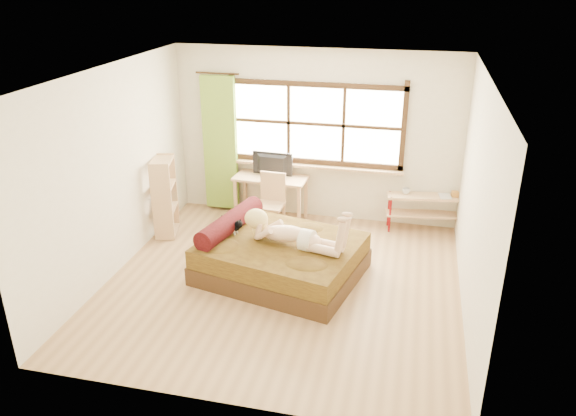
% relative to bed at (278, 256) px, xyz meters
% --- Properties ---
extents(floor, '(4.50, 4.50, 0.00)m').
position_rel_bed_xyz_m(floor, '(0.11, -0.22, -0.27)').
color(floor, '#9E754C').
rests_on(floor, ground).
extents(ceiling, '(4.50, 4.50, 0.00)m').
position_rel_bed_xyz_m(ceiling, '(0.11, -0.22, 2.43)').
color(ceiling, white).
rests_on(ceiling, wall_back).
extents(wall_back, '(4.50, 0.00, 4.50)m').
position_rel_bed_xyz_m(wall_back, '(0.11, 2.03, 1.08)').
color(wall_back, silver).
rests_on(wall_back, floor).
extents(wall_front, '(4.50, 0.00, 4.50)m').
position_rel_bed_xyz_m(wall_front, '(0.11, -2.47, 1.08)').
color(wall_front, silver).
rests_on(wall_front, floor).
extents(wall_left, '(0.00, 4.50, 4.50)m').
position_rel_bed_xyz_m(wall_left, '(-2.14, -0.22, 1.08)').
color(wall_left, silver).
rests_on(wall_left, floor).
extents(wall_right, '(0.00, 4.50, 4.50)m').
position_rel_bed_xyz_m(wall_right, '(2.36, -0.22, 1.08)').
color(wall_right, silver).
rests_on(wall_right, floor).
extents(window, '(2.80, 0.16, 1.46)m').
position_rel_bed_xyz_m(window, '(0.11, 2.00, 1.24)').
color(window, '#FFEDBF').
rests_on(window, wall_back).
extents(curtain, '(0.55, 0.10, 2.20)m').
position_rel_bed_xyz_m(curtain, '(-1.44, 1.91, 0.88)').
color(curtain, '#578B25').
rests_on(curtain, wall_back).
extents(bed, '(2.29, 1.99, 0.75)m').
position_rel_bed_xyz_m(bed, '(0.00, 0.00, 0.00)').
color(bed, black).
rests_on(bed, floor).
extents(woman, '(1.44, 0.70, 0.59)m').
position_rel_bed_xyz_m(woman, '(0.20, -0.06, 0.52)').
color(woman, '#DEB18F').
rests_on(woman, bed).
extents(kitten, '(0.32, 0.18, 0.24)m').
position_rel_bed_xyz_m(kitten, '(-0.67, 0.09, 0.35)').
color(kitten, black).
rests_on(kitten, bed).
extents(desk, '(1.18, 0.60, 0.72)m').
position_rel_bed_xyz_m(desk, '(-0.55, 1.73, 0.36)').
color(desk, tan).
rests_on(desk, floor).
extents(monitor, '(0.66, 0.12, 0.38)m').
position_rel_bed_xyz_m(monitor, '(-0.55, 1.78, 0.64)').
color(monitor, black).
rests_on(monitor, desk).
extents(chair, '(0.43, 0.43, 0.90)m').
position_rel_bed_xyz_m(chair, '(-0.44, 1.36, 0.23)').
color(chair, tan).
rests_on(chair, floor).
extents(pipe_shelf, '(1.19, 0.45, 0.66)m').
position_rel_bed_xyz_m(pipe_shelf, '(1.88, 1.85, 0.16)').
color(pipe_shelf, tan).
rests_on(pipe_shelf, floor).
extents(cup, '(0.13, 0.13, 0.09)m').
position_rel_bed_xyz_m(cup, '(1.57, 1.85, 0.36)').
color(cup, gray).
rests_on(cup, pipe_shelf).
extents(book, '(0.20, 0.26, 0.02)m').
position_rel_bed_xyz_m(book, '(2.07, 1.85, 0.32)').
color(book, gray).
rests_on(book, pipe_shelf).
extents(bookshelf, '(0.42, 0.58, 1.20)m').
position_rel_bed_xyz_m(bookshelf, '(-1.97, 0.83, 0.34)').
color(bookshelf, tan).
rests_on(bookshelf, floor).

